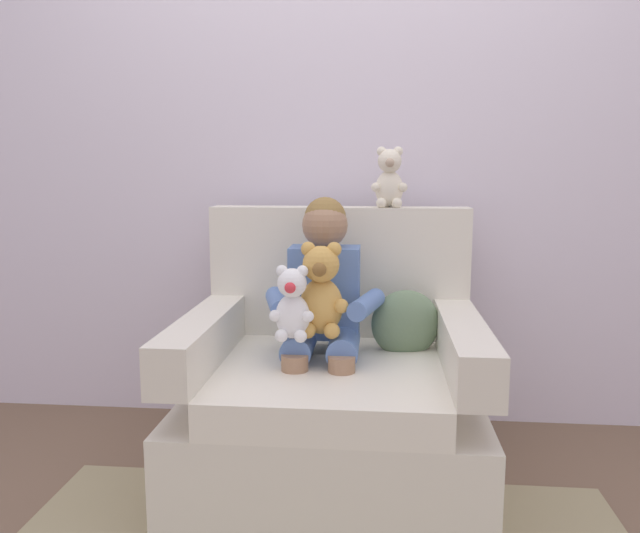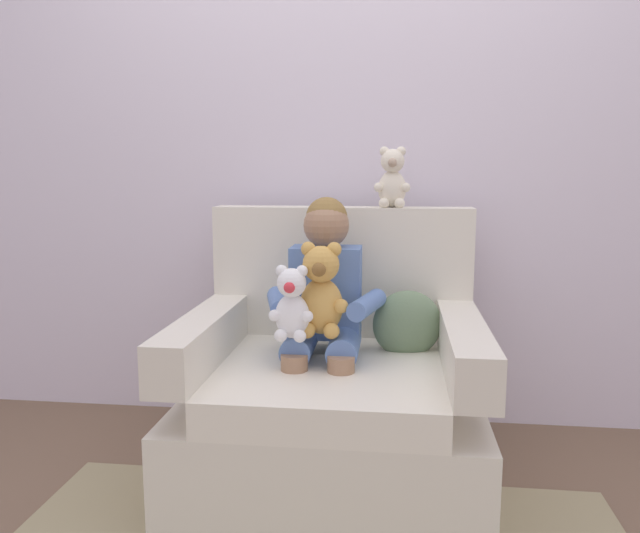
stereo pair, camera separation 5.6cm
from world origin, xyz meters
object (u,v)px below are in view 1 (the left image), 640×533
(armchair, at_px, (333,394))
(plush_honey, at_px, (321,292))
(plush_cream_on_backrest, at_px, (389,179))
(throw_pillow, at_px, (405,324))
(plush_white, at_px, (292,305))
(seated_child, at_px, (323,299))

(armchair, xyz_separation_m, plush_honey, (-0.03, -0.09, 0.40))
(armchair, distance_m, plush_cream_on_backrest, 0.88)
(throw_pillow, bearing_deg, plush_honey, -143.72)
(plush_honey, relative_size, plush_cream_on_backrest, 1.35)
(plush_honey, distance_m, throw_pillow, 0.41)
(armchair, bearing_deg, plush_honey, -110.30)
(plush_honey, height_order, plush_cream_on_backrest, plush_cream_on_backrest)
(plush_honey, bearing_deg, plush_cream_on_backrest, 61.89)
(plush_honey, bearing_deg, throw_pillow, 36.59)
(plush_honey, relative_size, plush_white, 1.28)
(plush_honey, xyz_separation_m, throw_pillow, (0.30, 0.22, -0.16))
(seated_child, xyz_separation_m, throw_pillow, (0.30, 0.10, -0.11))
(armchair, relative_size, plush_white, 4.13)
(plush_white, distance_m, throw_pillow, 0.50)
(plush_cream_on_backrest, bearing_deg, plush_white, -128.55)
(armchair, relative_size, throw_pillow, 4.05)
(armchair, distance_m, plush_white, 0.42)
(throw_pillow, bearing_deg, plush_white, -143.64)
(seated_child, distance_m, plush_honey, 0.13)
(plush_honey, xyz_separation_m, plush_white, (-0.09, -0.07, -0.03))
(plush_honey, xyz_separation_m, plush_cream_on_backrest, (0.23, 0.43, 0.38))
(plush_honey, distance_m, plush_cream_on_backrest, 0.62)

